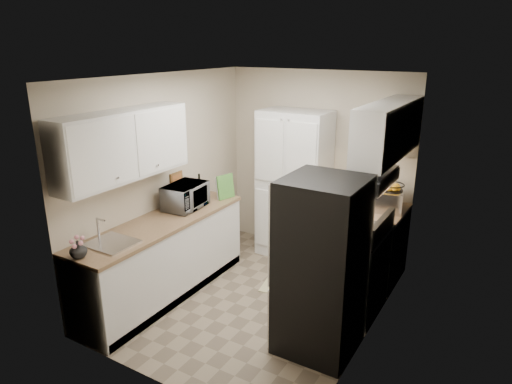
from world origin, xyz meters
TOP-DOWN VIEW (x-y plane):
  - ground at (0.00, 0.00)m, footprint 3.20×3.20m
  - room_shell at (-0.02, -0.01)m, footprint 2.64×3.24m
  - pantry_cabinet at (-0.20, 1.32)m, footprint 0.90×0.55m
  - base_cabinet_left at (-0.99, -0.43)m, footprint 0.60×2.30m
  - countertop_left at (-0.99, -0.43)m, footprint 0.63×2.33m
  - base_cabinet_right at (0.99, 1.19)m, footprint 0.60×0.80m
  - countertop_right at (0.99, 1.19)m, footprint 0.63×0.83m
  - electric_range at (0.97, 0.39)m, footprint 0.71×0.78m
  - refrigerator at (0.94, -0.41)m, footprint 0.70×0.72m
  - microwave at (-1.02, 0.04)m, footprint 0.42×0.57m
  - wine_bottle at (-1.11, 0.43)m, footprint 0.07×0.07m
  - flower_vase at (-1.02, -1.52)m, footprint 0.20×0.20m
  - cutting_board at (-0.81, 0.59)m, footprint 0.09×0.24m
  - toaster_oven at (1.09, 1.25)m, footprint 0.40×0.48m
  - fruit_basket at (1.12, 1.25)m, footprint 0.28×0.28m
  - kitchen_mat at (0.09, 0.58)m, footprint 0.61×0.84m

SIDE VIEW (x-z plane):
  - ground at x=0.00m, z-range 0.00..0.00m
  - kitchen_mat at x=0.09m, z-range 0.00..0.01m
  - base_cabinet_left at x=-0.99m, z-range 0.00..0.88m
  - base_cabinet_right at x=0.99m, z-range 0.00..0.88m
  - electric_range at x=0.97m, z-range -0.09..1.04m
  - refrigerator at x=0.94m, z-range 0.00..1.70m
  - countertop_left at x=-0.99m, z-range 0.88..0.92m
  - countertop_right at x=0.99m, z-range 0.88..0.92m
  - pantry_cabinet at x=-0.20m, z-range 0.00..2.00m
  - flower_vase at x=-1.02m, z-range 0.92..1.09m
  - toaster_oven at x=1.09m, z-range 0.92..1.17m
  - wine_bottle at x=-1.11m, z-range 0.92..1.21m
  - microwave at x=-1.02m, z-range 0.92..1.22m
  - cutting_board at x=-0.81m, z-range 0.92..1.23m
  - fruit_basket at x=1.12m, z-range 1.17..1.28m
  - room_shell at x=-0.02m, z-range 0.37..2.89m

